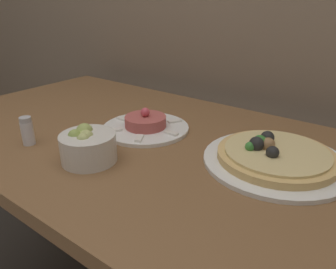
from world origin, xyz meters
The scene contains 5 objects.
dining_table centered at (0.00, 0.37, 0.66)m, with size 1.45×0.74×0.76m.
pizza_plate centered at (0.28, 0.43, 0.77)m, with size 0.32×0.32×0.06m.
tartare_plate centered at (-0.08, 0.41, 0.77)m, with size 0.24×0.24×0.06m.
small_bowl centered at (-0.06, 0.19, 0.79)m, with size 0.12×0.12×0.08m.
salt_shaker centered at (-0.25, 0.16, 0.79)m, with size 0.03×0.03×0.07m.
Camera 1 is at (0.48, -0.23, 1.11)m, focal length 35.00 mm.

